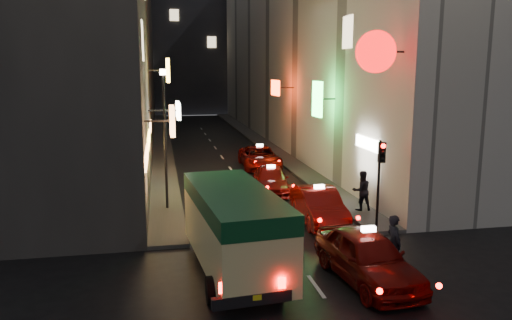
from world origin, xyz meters
TOP-DOWN VIEW (x-y plane):
  - building_left at (-8.00, 33.99)m, footprint 7.66×52.00m
  - building_right at (8.00, 33.99)m, footprint 7.96×52.00m
  - building_far at (0.00, 66.00)m, footprint 30.00×10.00m
  - sidewalk_left at (-4.25, 34.00)m, footprint 1.50×52.00m
  - sidewalk_right at (4.25, 34.00)m, footprint 1.50×52.00m
  - minibus at (-2.23, 5.51)m, footprint 2.77×6.44m
  - taxi_near at (1.63, 4.09)m, footprint 2.92×5.96m
  - taxi_second at (2.04, 10.05)m, footprint 2.40×5.42m
  - taxi_third at (1.24, 15.66)m, footprint 2.51×4.85m
  - taxi_far at (1.91, 21.99)m, footprint 2.31×5.26m
  - pedestrian_crossing at (2.79, 4.69)m, footprint 0.48×0.71m
  - pedestrian_sidewalk at (4.33, 10.97)m, footprint 0.77×0.49m
  - traffic_light at (4.00, 8.47)m, footprint 0.26×0.43m
  - lamp_post at (-4.20, 13.00)m, footprint 0.28×0.28m

SIDE VIEW (x-z plane):
  - sidewalk_left at x=-4.25m, z-range 0.00..0.15m
  - sidewalk_right at x=4.25m, z-range 0.00..0.15m
  - taxi_third at x=1.24m, z-range -0.08..1.56m
  - taxi_far at x=1.91m, z-range -0.08..1.74m
  - taxi_second at x=2.04m, z-range -0.08..1.78m
  - taxi_near at x=1.63m, z-range -0.08..1.92m
  - pedestrian_crossing at x=2.79m, z-range 0.00..2.09m
  - pedestrian_sidewalk at x=4.33m, z-range 0.15..2.18m
  - minibus at x=-2.23m, z-range 0.35..3.04m
  - traffic_light at x=4.00m, z-range 0.94..4.44m
  - lamp_post at x=-4.20m, z-range 0.61..6.84m
  - building_left at x=-8.00m, z-range 0.00..18.00m
  - building_right at x=8.00m, z-range 0.00..18.00m
  - building_far at x=0.00m, z-range 0.00..22.00m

